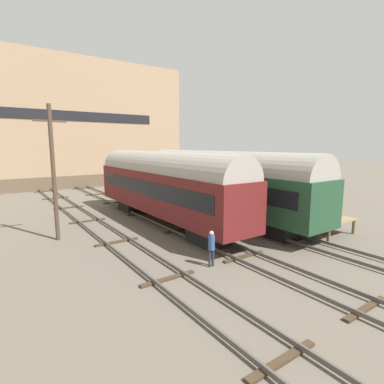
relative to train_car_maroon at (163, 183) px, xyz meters
name	(u,v)px	position (x,y,z in m)	size (l,w,h in m)	color
ground_plane	(208,242)	(0.00, -5.39, -2.99)	(200.00, 200.00, 0.00)	#60594C
track_left	(138,256)	(-4.48, -5.39, -2.85)	(2.60, 60.00, 0.26)	#4C4742
track_middle	(208,240)	(0.00, -5.39, -2.85)	(2.60, 60.00, 0.26)	#4C4742
track_right	(260,228)	(4.48, -5.39, -2.85)	(2.60, 60.00, 0.26)	#4C4742
train_car_maroon	(163,183)	(0.00, 0.00, 0.00)	(3.00, 16.98, 5.26)	black
train_car_green	(219,180)	(4.48, -1.05, -0.01)	(3.13, 18.09, 5.27)	black
station_platform	(266,206)	(7.39, -3.27, -2.04)	(3.19, 12.63, 1.03)	#8C704C
bench	(297,205)	(7.42, -6.10, -1.47)	(1.40, 0.40, 0.91)	brown
person_worker	(211,245)	(-2.06, -8.33, -1.94)	(0.32, 0.32, 1.75)	#282833
utility_pole	(53,171)	(-7.20, 0.20, 1.20)	(1.80, 0.24, 8.05)	#473828
warehouse_building	(53,125)	(-2.03, 27.73, 5.60)	(35.40, 10.75, 17.19)	brown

